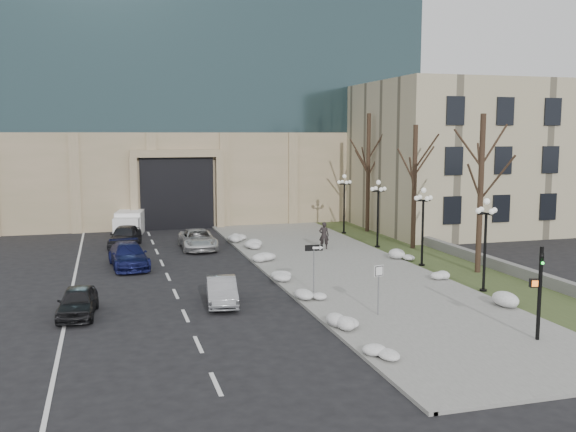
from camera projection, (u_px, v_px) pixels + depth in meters
name	position (u px, v px, depth m)	size (l,w,h in m)	color
ground	(379.00, 346.00, 24.01)	(160.00, 160.00, 0.00)	black
sidewalk	(337.00, 266.00, 38.31)	(9.00, 40.00, 0.12)	#969691
curb	(264.00, 270.00, 37.08)	(0.30, 40.00, 0.14)	#969691
grass_strip	(435.00, 260.00, 40.07)	(4.00, 40.00, 0.10)	#3A4723
stone_wall	(447.00, 248.00, 42.49)	(0.50, 30.00, 0.70)	slate
office_tower	(181.00, 25.00, 62.69)	(40.00, 24.70, 36.00)	tan
classical_building	(481.00, 156.00, 55.91)	(22.00, 18.12, 12.00)	tan
car_a	(78.00, 302.00, 27.80)	(1.54, 3.82, 1.30)	black
car_b	(222.00, 291.00, 29.77)	(1.34, 3.86, 1.27)	#97999E
car_c	(129.00, 256.00, 37.99)	(2.03, 5.00, 1.45)	navy
car_d	(198.00, 239.00, 44.03)	(2.28, 4.94, 1.37)	silver
car_e	(125.00, 236.00, 44.98)	(1.82, 4.51, 1.54)	#2C2C31
pedestrian	(324.00, 235.00, 43.46)	(0.68, 0.45, 1.86)	black
box_truck	(130.00, 222.00, 51.09)	(2.85, 5.94, 1.81)	white
one_way_sign	(317.00, 254.00, 31.40)	(0.93, 0.26, 2.50)	slate
keep_sign	(379.00, 279.00, 27.52)	(0.48, 0.19, 2.30)	slate
traffic_signal	(539.00, 295.00, 24.15)	(0.64, 0.84, 3.71)	black
snow_clump_a	(384.00, 353.00, 22.31)	(1.10, 1.60, 0.36)	white
snow_clump_b	(347.00, 324.00, 25.81)	(1.10, 1.60, 0.36)	white
snow_clump_c	(312.00, 296.00, 30.12)	(1.10, 1.60, 0.36)	white
snow_clump_d	(286.00, 276.00, 34.41)	(1.10, 1.60, 0.36)	white
snow_clump_e	(263.00, 259.00, 39.28)	(1.10, 1.60, 0.36)	white
snow_clump_f	(250.00, 245.00, 43.87)	(1.10, 1.60, 0.36)	white
snow_clump_g	(236.00, 238.00, 47.17)	(1.10, 1.60, 0.36)	white
snow_clump_h	(496.00, 301.00, 29.24)	(1.10, 1.60, 0.36)	white
snow_clump_i	(441.00, 275.00, 34.80)	(1.10, 1.60, 0.36)	white
snow_clump_j	(401.00, 257.00, 39.85)	(1.10, 1.60, 0.36)	white
snow_clump_k	(234.00, 240.00, 46.24)	(1.10, 1.60, 0.36)	white
lamppost_a	(486.00, 232.00, 31.60)	(1.18, 1.18, 4.76)	black
lamppost_b	(423.00, 216.00, 37.80)	(1.18, 1.18, 4.76)	black
lamppost_c	(378.00, 204.00, 44.00)	(1.18, 1.18, 4.76)	black
lamppost_d	(344.00, 196.00, 50.20)	(1.18, 1.18, 4.76)	black
tree_near	(481.00, 171.00, 35.66)	(3.20, 3.20, 9.00)	black
tree_mid	(415.00, 169.00, 43.33)	(3.20, 3.20, 8.50)	black
tree_far	(368.00, 156.00, 50.88)	(3.20, 3.20, 9.50)	black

